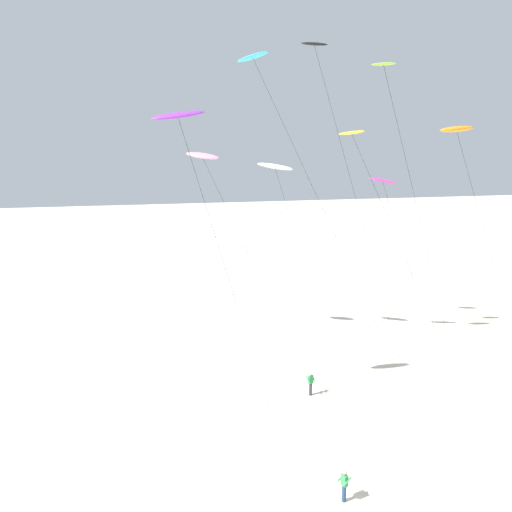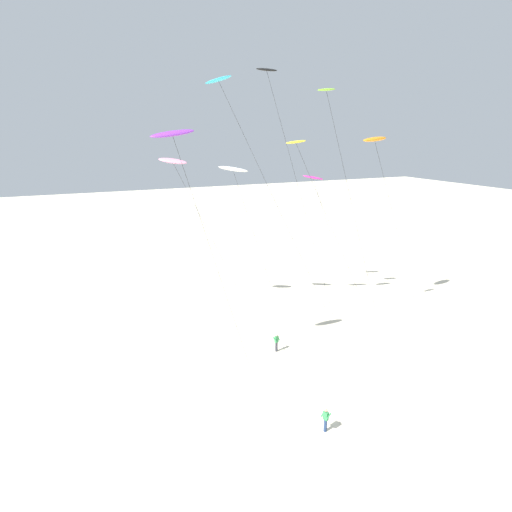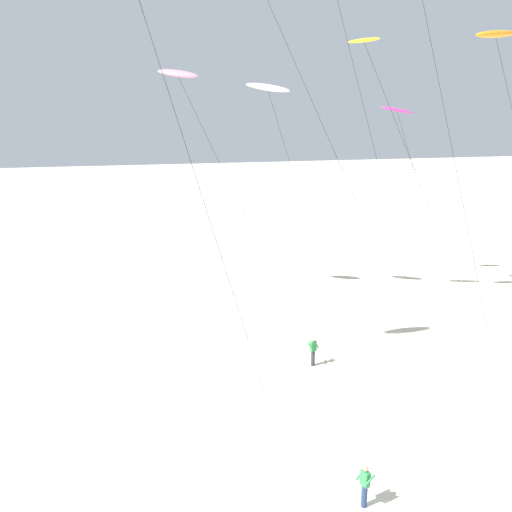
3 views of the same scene
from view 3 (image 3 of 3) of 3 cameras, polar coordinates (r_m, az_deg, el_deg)
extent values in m
plane|color=beige|center=(22.69, 5.09, -22.68)|extent=(260.00, 260.00, 0.00)
ellipsoid|color=yellow|center=(36.25, 11.26, 21.31)|extent=(2.13, 1.04, 0.49)
cylinder|color=#262626|center=(37.55, 16.98, 6.86)|extent=(8.45, 1.77, 17.90)
ellipsoid|color=white|center=(37.81, 1.25, 17.25)|extent=(3.12, 2.15, 1.00)
cylinder|color=#262626|center=(38.54, 4.82, 5.62)|extent=(4.81, 1.02, 15.18)
ellipsoid|color=pink|center=(37.93, -8.22, 18.43)|extent=(2.87, 1.95, 0.98)
cylinder|color=#262626|center=(38.15, -2.18, 6.24)|extent=(7.28, 1.53, 16.08)
cylinder|color=#262626|center=(25.45, -5.20, 4.73)|extent=(5.36, 1.13, 18.67)
cylinder|color=#262626|center=(35.49, 12.06, 11.83)|extent=(7.38, 1.55, 24.16)
ellipsoid|color=orange|center=(37.61, 23.88, 20.52)|extent=(3.26, 1.50, 0.68)
cylinder|color=#262626|center=(32.50, 20.10, 9.27)|extent=(6.55, 1.38, 22.21)
cylinder|color=#262626|center=(34.11, 8.09, 11.04)|extent=(11.10, 2.32, 23.15)
ellipsoid|color=#D8339E|center=(43.53, 14.57, 14.61)|extent=(2.56, 1.17, 0.78)
cylinder|color=#262626|center=(44.86, 17.09, 5.45)|extent=(4.99, 1.06, 13.81)
cylinder|color=#33333D|center=(31.10, 5.99, -10.62)|extent=(0.22, 0.22, 0.88)
cube|color=#338C4C|center=(30.79, 6.03, -9.39)|extent=(0.38, 0.29, 0.58)
sphere|color=beige|center=(30.63, 6.05, -8.71)|extent=(0.20, 0.20, 0.20)
cylinder|color=#338C4C|center=(30.89, 6.36, -9.22)|extent=(0.22, 0.51, 0.39)
cylinder|color=#338C4C|center=(30.65, 5.69, -9.40)|extent=(0.22, 0.51, 0.39)
cylinder|color=navy|center=(21.73, 11.28, -23.44)|extent=(0.22, 0.22, 0.88)
cube|color=#338C4C|center=(21.28, 11.39, -21.90)|extent=(0.29, 0.38, 0.58)
sphere|color=tan|center=(21.05, 11.45, -21.03)|extent=(0.20, 0.20, 0.20)
cylinder|color=#338C4C|center=(21.13, 11.83, -22.07)|extent=(0.51, 0.24, 0.39)
cylinder|color=#338C4C|center=(21.38, 10.96, -21.52)|extent=(0.51, 0.24, 0.39)
camera|label=1|loc=(7.38, -179.90, 12.70)|focal=37.43mm
camera|label=2|loc=(9.73, -147.63, 18.43)|focal=30.83mm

